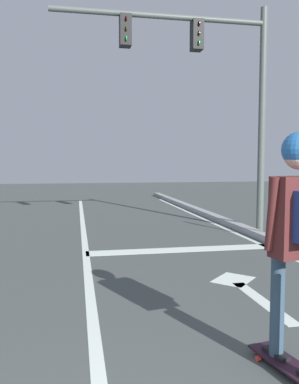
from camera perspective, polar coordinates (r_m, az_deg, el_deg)
The scene contains 9 objects.
lane_line_center at distance 6.58m, azimuth -9.23°, elevation -9.79°, with size 0.12×20.00×0.01m, color silver.
lane_line_curbside at distance 7.47m, azimuth 18.15°, elevation -8.24°, with size 0.12×20.00×0.01m, color silver.
stop_bar at distance 7.26m, azimuth 4.99°, elevation -8.41°, with size 3.55×0.40×0.01m, color silver.
lane_arrow_stem at distance 4.85m, azimuth 16.22°, elevation -15.12°, with size 0.16×1.40×0.01m, color silver.
lane_arrow_head at distance 5.58m, azimuth 12.18°, elevation -12.43°, with size 0.56×0.44×0.01m, color silver.
curb_strip at distance 7.58m, azimuth 19.84°, elevation -7.59°, with size 0.24×24.00×0.14m, color #959699.
skateboard at distance 3.37m, azimuth 20.36°, elevation -23.13°, with size 0.37×0.87×0.08m.
skater at distance 3.02m, azimuth 21.13°, elevation -3.67°, with size 0.48×0.64×1.75m.
traffic_signal_mast at distance 9.02m, azimuth 8.72°, elevation 17.11°, with size 4.76×0.34×5.05m.
Camera 1 is at (-0.14, -0.38, 1.61)m, focal length 36.38 mm.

